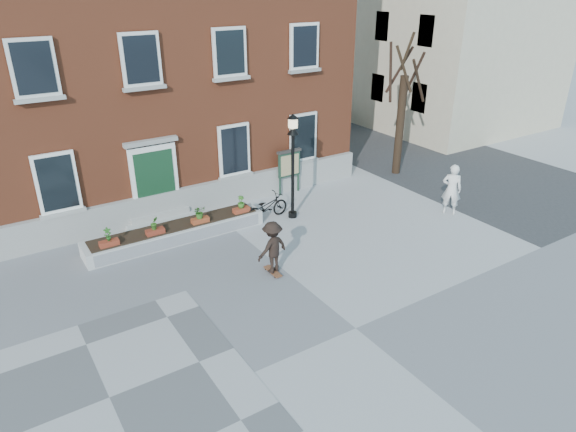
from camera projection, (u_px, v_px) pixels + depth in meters
ground at (356, 328)px, 13.20m from camera, size 100.00×100.00×0.00m
checker_patch at (109, 398)px, 11.02m from camera, size 6.00×6.00×0.01m
bicycle at (267, 207)px, 18.99m from camera, size 1.89×0.83×0.96m
parked_car at (317, 108)px, 32.10m from camera, size 2.86×5.08×1.58m
bystander at (452, 189)px, 19.23m from camera, size 0.82×0.85×1.97m
brick_building at (98, 30)px, 20.21m from camera, size 18.40×10.85×12.60m
planter_assembly at (177, 231)px, 17.56m from camera, size 6.20×1.12×1.15m
bare_tree at (401, 113)px, 22.54m from camera, size 1.83×1.83×6.16m
lamp_post at (293, 152)px, 18.27m from camera, size 0.40×0.40×3.93m
notice_board at (289, 164)px, 20.96m from camera, size 1.10×0.16×1.87m
skateboarder at (272, 247)px, 15.29m from camera, size 1.16×0.80×1.72m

